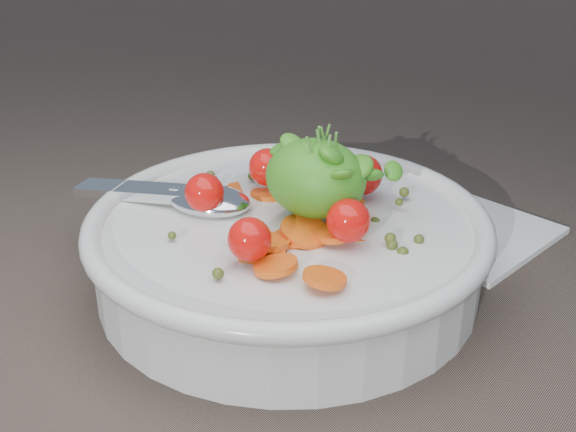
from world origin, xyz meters
The scene contains 3 objects.
ground centered at (0.00, 0.00, 0.00)m, with size 6.00×6.00×0.00m, color brown.
bowl centered at (-0.01, 0.02, 0.04)m, with size 0.33×0.31×0.13m.
napkin centered at (0.06, 0.19, 0.00)m, with size 0.15×0.14×0.01m, color white.
Camera 1 is at (0.30, -0.37, 0.30)m, focal length 45.00 mm.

